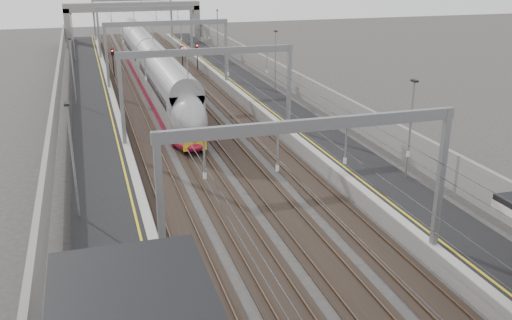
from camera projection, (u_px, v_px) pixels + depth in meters
platform_left at (100, 140)px, 43.79m from camera, size 4.00×120.00×1.00m
platform_right at (295, 124)px, 48.16m from camera, size 4.00×120.00×1.00m
tracks at (202, 137)px, 46.13m from camera, size 11.40×140.00×0.20m
overhead_line at (185, 49)px, 50.06m from camera, size 13.00×140.00×6.60m
overbridge at (133, 12)px, 93.99m from camera, size 22.00×2.20×6.90m
wall_left at (54, 130)px, 42.55m from camera, size 0.30×120.00×3.20m
wall_right at (330, 108)px, 48.67m from camera, size 0.30×120.00×3.20m
train at (153, 72)px, 61.44m from camera, size 2.71×49.40×4.29m
signal_green at (113, 58)px, 68.53m from camera, size 0.32×0.32×3.48m
signal_red_near at (182, 55)px, 70.61m from camera, size 0.32×0.32×3.48m
signal_red_far at (197, 52)px, 72.72m from camera, size 0.32×0.32×3.48m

